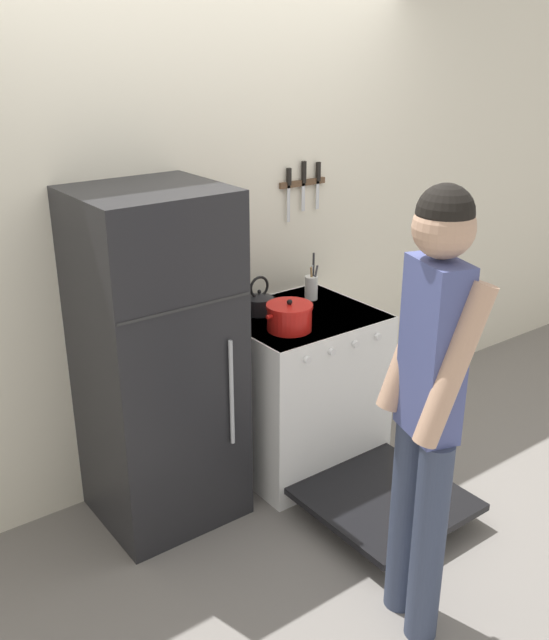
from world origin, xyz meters
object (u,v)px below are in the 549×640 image
(refrigerator, at_px, (158,362))
(utensil_jar, at_px, (311,287))
(dutch_oven_pot, at_px, (289,317))
(tea_kettle, at_px, (260,302))
(person, at_px, (429,397))
(stove_range, at_px, (303,392))

(refrigerator, distance_m, utensil_jar, 1.03)
(dutch_oven_pot, height_order, tea_kettle, tea_kettle)
(refrigerator, bearing_deg, person, -70.83)
(refrigerator, xyz_separation_m, person, (0.44, -1.27, 0.21))
(tea_kettle, height_order, utensil_jar, utensil_jar)
(stove_range, relative_size, person, 0.77)
(dutch_oven_pot, height_order, person, person)
(dutch_oven_pot, distance_m, tea_kettle, 0.27)
(tea_kettle, relative_size, utensil_jar, 0.79)
(person, bearing_deg, refrigerator, 36.44)
(stove_range, xyz_separation_m, person, (-0.38, -1.19, 0.59))
(refrigerator, height_order, stove_range, refrigerator)
(refrigerator, relative_size, utensil_jar, 6.31)
(refrigerator, height_order, dutch_oven_pot, refrigerator)
(person, bearing_deg, dutch_oven_pot, 6.60)
(stove_range, bearing_deg, person, -107.78)
(stove_range, distance_m, dutch_oven_pot, 0.55)
(refrigerator, bearing_deg, tea_kettle, 8.21)
(dutch_oven_pot, distance_m, person, 1.11)
(stove_range, distance_m, tea_kettle, 0.56)
(dutch_oven_pot, xyz_separation_m, utensil_jar, (0.37, 0.28, 0.01))
(refrigerator, xyz_separation_m, stove_range, (0.82, -0.08, -0.38))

